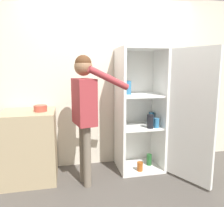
% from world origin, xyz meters
% --- Properties ---
extents(ground_plane, '(12.00, 12.00, 0.00)m').
position_xyz_m(ground_plane, '(0.00, 0.00, 0.00)').
color(ground_plane, '#4C4742').
extents(wall_back, '(7.00, 0.06, 2.55)m').
position_xyz_m(wall_back, '(0.00, 0.98, 1.27)').
color(wall_back, beige).
rests_on(wall_back, ground_plane).
extents(refrigerator, '(0.97, 1.13, 1.78)m').
position_xyz_m(refrigerator, '(0.49, 0.57, 0.88)').
color(refrigerator, white).
rests_on(refrigerator, ground_plane).
extents(person, '(0.69, 0.51, 1.64)m').
position_xyz_m(person, '(-0.46, 0.37, 1.06)').
color(person, '#726656').
rests_on(person, ground_plane).
extents(counter, '(0.68, 0.60, 0.93)m').
position_xyz_m(counter, '(-1.17, 0.63, 0.47)').
color(counter, tan).
rests_on(counter, ground_plane).
extents(bowl, '(0.17, 0.17, 0.08)m').
position_xyz_m(bowl, '(-1.01, 0.62, 0.97)').
color(bowl, '#B24738').
rests_on(bowl, counter).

